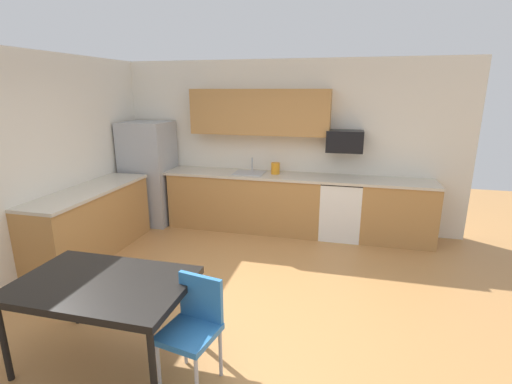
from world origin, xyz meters
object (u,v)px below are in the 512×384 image
at_px(dining_table, 103,288).
at_px(chair_near_table, 194,322).
at_px(kettle, 275,169).
at_px(oven_range, 340,208).
at_px(microwave, 345,141).
at_px(refrigerator, 149,173).

distance_m(dining_table, chair_near_table, 0.81).
xyz_separation_m(dining_table, kettle, (0.76, 3.39, 0.34)).
bearing_deg(oven_range, kettle, 177.27).
xyz_separation_m(chair_near_table, kettle, (-0.03, 3.40, 0.52)).
bearing_deg(oven_range, dining_table, -118.36).
distance_m(oven_range, microwave, 1.04).
height_order(microwave, kettle, microwave).
xyz_separation_m(oven_range, dining_table, (-1.80, -3.34, 0.23)).
relative_size(refrigerator, dining_table, 1.23).
xyz_separation_m(refrigerator, chair_near_table, (2.20, -3.27, -0.36)).
height_order(dining_table, chair_near_table, chair_near_table).
height_order(oven_range, chair_near_table, oven_range).
xyz_separation_m(oven_range, chair_near_table, (-1.01, -3.35, 0.05)).
bearing_deg(chair_near_table, oven_range, 73.16).
bearing_deg(kettle, microwave, 2.73).
relative_size(oven_range, dining_table, 0.65).
height_order(refrigerator, microwave, refrigerator).
relative_size(microwave, chair_near_table, 0.64).
bearing_deg(refrigerator, dining_table, -66.70).
distance_m(refrigerator, oven_range, 3.24).
bearing_deg(chair_near_table, microwave, 73.62).
height_order(chair_near_table, kettle, kettle).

